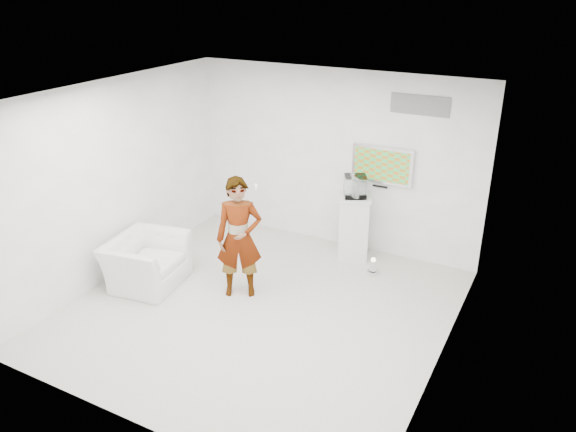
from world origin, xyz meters
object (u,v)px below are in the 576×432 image
object	(u,v)px
tv	(382,165)
person	(239,238)
pedestal	(353,227)
armchair	(146,261)
floor_uplight	(373,266)

from	to	relation	value
tv	person	size ratio (longest dim) A/B	0.56
tv	pedestal	distance (m)	1.11
armchair	pedestal	size ratio (longest dim) A/B	1.05
person	armchair	xyz separation A→B (m)	(-1.41, -0.42, -0.53)
person	floor_uplight	distance (m)	2.23
tv	floor_uplight	bearing A→B (deg)	-74.79
armchair	pedestal	world-z (taller)	pedestal
person	armchair	world-z (taller)	person
person	armchair	bearing A→B (deg)	167.55
armchair	pedestal	xyz separation A→B (m)	(2.42, 2.28, 0.17)
person	pedestal	size ratio (longest dim) A/B	1.67
tv	person	bearing A→B (deg)	-121.04
pedestal	floor_uplight	bearing A→B (deg)	-38.74
tv	armchair	size ratio (longest dim) A/B	0.89
tv	armchair	xyz separation A→B (m)	(-2.73, -2.62, -1.18)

